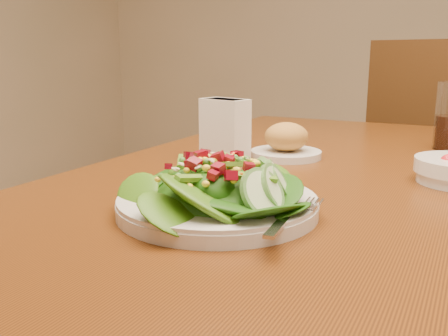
{
  "coord_description": "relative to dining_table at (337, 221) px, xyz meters",
  "views": [
    {
      "loc": [
        0.22,
        -0.91,
        0.97
      ],
      "look_at": [
        -0.09,
        -0.31,
        0.81
      ],
      "focal_mm": 40.0,
      "sensor_mm": 36.0,
      "label": 1
    }
  ],
  "objects": [
    {
      "name": "dining_table",
      "position": [
        0.0,
        0.0,
        0.0
      ],
      "size": [
        0.9,
        1.4,
        0.75
      ],
      "color": "#5D2C0B",
      "rests_on": "ground_plane"
    },
    {
      "name": "chair_far",
      "position": [
        0.11,
        1.05,
        -0.11
      ],
      "size": [
        0.6,
        0.6,
        1.01
      ],
      "rotation": [
        0.0,
        0.0,
        2.79
      ],
      "color": "#371E0B",
      "rests_on": "ground_plane"
    },
    {
      "name": "salad_plate",
      "position": [
        -0.08,
        -0.33,
        0.13
      ],
      "size": [
        0.28,
        0.28,
        0.08
      ],
      "rotation": [
        0.0,
        0.0,
        -0.41
      ],
      "color": "silver",
      "rests_on": "dining_table"
    },
    {
      "name": "bread_plate",
      "position": [
        -0.13,
        0.06,
        0.13
      ],
      "size": [
        0.15,
        0.15,
        0.07
      ],
      "color": "silver",
      "rests_on": "dining_table"
    },
    {
      "name": "napkin_holder",
      "position": [
        -0.24,
        -0.01,
        0.17
      ],
      "size": [
        0.11,
        0.08,
        0.12
      ],
      "rotation": [
        0.0,
        0.0,
        -0.25
      ],
      "color": "white",
      "rests_on": "dining_table"
    }
  ]
}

